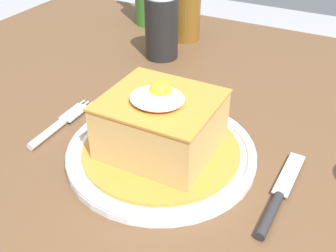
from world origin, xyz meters
The scene contains 6 objects.
dining_table centered at (0.00, 0.00, 0.66)m, with size 1.19×0.93×0.77m.
main_plate centered at (0.02, -0.10, 0.78)m, with size 0.26×0.26×0.02m.
sandwich_meal centered at (0.02, -0.10, 0.82)m, with size 0.22×0.22×0.11m.
fork centered at (-0.15, -0.12, 0.78)m, with size 0.02×0.14×0.01m.
knife centered at (0.19, -0.12, 0.78)m, with size 0.02×0.17×0.01m.
soda_can centered at (-0.14, 0.19, 0.83)m, with size 0.07×0.07×0.12m.
Camera 1 is at (0.24, -0.49, 1.13)m, focal length 43.97 mm.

